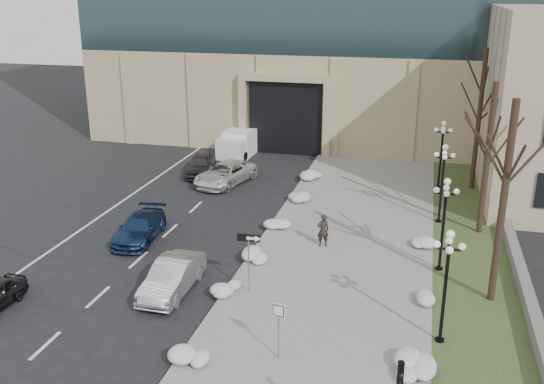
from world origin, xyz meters
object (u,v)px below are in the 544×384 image
(car_b, at_px, (172,277))
(lamppost_b, at_px, (444,212))
(one_way_sign, at_px, (252,245))
(lamppost_a, at_px, (447,272))
(lamppost_c, at_px, (443,173))
(car_c, at_px, (140,228))
(car_d, at_px, (225,174))
(lamppost_d, at_px, (442,146))
(box_truck, at_px, (243,141))
(keep_sign, at_px, (279,320))
(car_e, at_px, (201,165))
(pedestrian, at_px, (323,230))

(car_b, height_order, lamppost_b, lamppost_b)
(one_way_sign, relative_size, lamppost_a, 0.61)
(lamppost_a, xyz_separation_m, lamppost_b, (0.00, 6.50, 0.00))
(lamppost_a, xyz_separation_m, lamppost_c, (0.00, 13.00, 0.00))
(car_c, relative_size, one_way_sign, 1.62)
(car_d, distance_m, one_way_sign, 16.37)
(lamppost_d, bearing_deg, box_truck, 159.60)
(keep_sign, distance_m, lamppost_c, 16.80)
(car_c, distance_m, box_truck, 18.93)
(lamppost_b, height_order, lamppost_d, same)
(car_b, height_order, lamppost_d, lamppost_d)
(car_e, bearing_deg, car_c, -95.29)
(car_b, xyz_separation_m, one_way_sign, (3.59, 0.69, 1.65))
(car_d, distance_m, keep_sign, 21.55)
(car_c, relative_size, pedestrian, 2.66)
(lamppost_a, distance_m, lamppost_d, 19.50)
(car_e, xyz_separation_m, box_truck, (1.17, 6.69, 0.22))
(one_way_sign, xyz_separation_m, lamppost_b, (8.15, 4.52, 0.67))
(car_d, xyz_separation_m, keep_sign, (8.68, -19.70, 0.99))
(box_truck, distance_m, lamppost_d, 16.96)
(pedestrian, bearing_deg, car_e, -69.49)
(car_e, bearing_deg, lamppost_b, -46.02)
(one_way_sign, bearing_deg, box_truck, 104.08)
(lamppost_b, distance_m, lamppost_c, 6.50)
(lamppost_c, relative_size, lamppost_d, 1.00)
(keep_sign, xyz_separation_m, lamppost_b, (5.80, 9.21, 1.33))
(lamppost_a, distance_m, lamppost_c, 13.00)
(car_d, distance_m, lamppost_a, 22.44)
(box_truck, bearing_deg, pedestrian, -56.80)
(keep_sign, distance_m, lamppost_a, 6.54)
(car_c, bearing_deg, box_truck, 83.79)
(car_d, height_order, one_way_sign, one_way_sign)
(car_e, height_order, keep_sign, keep_sign)
(pedestrian, distance_m, lamppost_d, 13.26)
(car_d, bearing_deg, lamppost_b, -22.08)
(car_c, bearing_deg, lamppost_c, 16.53)
(car_d, distance_m, box_truck, 8.48)
(box_truck, height_order, lamppost_c, lamppost_c)
(lamppost_d, bearing_deg, pedestrian, -117.20)
(car_c, height_order, car_e, car_e)
(car_c, bearing_deg, lamppost_a, -28.01)
(car_b, bearing_deg, lamppost_a, -6.23)
(box_truck, bearing_deg, lamppost_d, -16.40)
(car_c, distance_m, keep_sign, 13.65)
(car_c, height_order, keep_sign, keep_sign)
(keep_sign, xyz_separation_m, lamppost_a, (5.80, 2.71, 1.33))
(car_c, height_order, pedestrian, pedestrian)
(car_d, bearing_deg, car_c, -83.67)
(keep_sign, bearing_deg, box_truck, 119.54)
(one_way_sign, xyz_separation_m, lamppost_d, (8.15, 17.52, 0.67))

